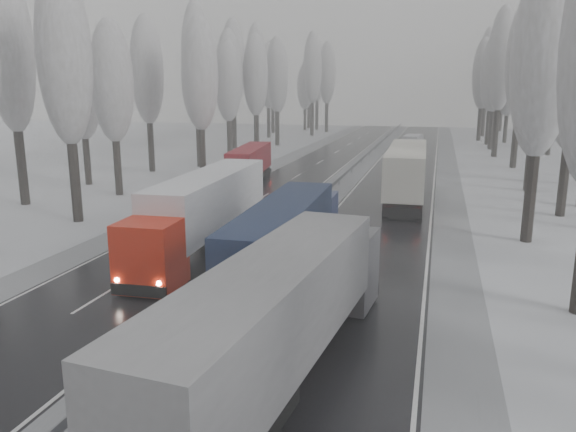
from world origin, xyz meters
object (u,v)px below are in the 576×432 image
at_px(truck_cream_box, 407,169).
at_px(box_truck_distant, 413,143).
at_px(truck_blue_box, 288,234).
at_px(truck_red_red, 248,164).
at_px(truck_red_white, 204,208).
at_px(truck_grey_tarp, 285,308).

distance_m(truck_cream_box, box_truck_distant, 37.15).
distance_m(truck_blue_box, truck_red_red, 26.69).
xyz_separation_m(truck_cream_box, truck_red_white, (-10.32, -17.44, -0.15)).
xyz_separation_m(box_truck_distant, truck_red_white, (-9.08, -54.55, 1.23)).
bearing_deg(truck_blue_box, truck_red_red, 111.88).
relative_size(truck_grey_tarp, truck_red_red, 1.19).
height_order(truck_cream_box, truck_red_red, truck_cream_box).
xyz_separation_m(truck_grey_tarp, truck_red_white, (-8.37, 13.06, 0.01)).
relative_size(truck_cream_box, box_truck_distant, 2.58).
distance_m(truck_blue_box, box_truck_distant, 58.32).
distance_m(truck_blue_box, truck_cream_box, 21.57).
xyz_separation_m(truck_grey_tarp, box_truck_distant, (0.71, 67.61, -1.22)).
height_order(truck_grey_tarp, truck_red_white, truck_red_white).
bearing_deg(truck_red_red, truck_blue_box, -74.34).
height_order(box_truck_distant, truck_red_red, truck_red_red).
relative_size(truck_grey_tarp, truck_blue_box, 1.08).
bearing_deg(truck_red_white, box_truck_distant, 78.22).
bearing_deg(truck_grey_tarp, truck_cream_box, 92.13).
xyz_separation_m(truck_grey_tarp, truck_red_red, (-12.92, 33.91, -0.39)).
bearing_deg(box_truck_distant, truck_cream_box, -82.06).
relative_size(truck_grey_tarp, box_truck_distant, 2.43).
relative_size(truck_blue_box, truck_cream_box, 0.87).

